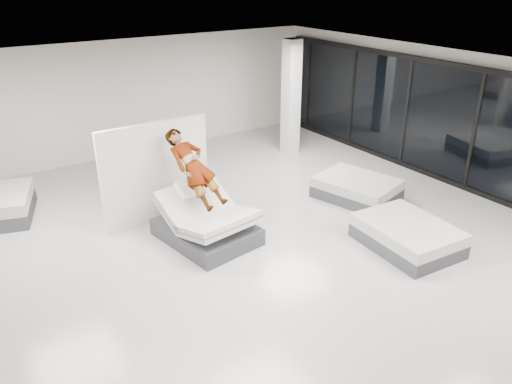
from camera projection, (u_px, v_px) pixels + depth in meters
room at (266, 182)px, 8.46m from camera, size 14.00×14.04×3.20m
hero_bed at (206, 223)px, 9.75m from camera, size 1.68×2.08×1.13m
person at (195, 179)px, 9.61m from camera, size 0.87×1.61×1.62m
remote at (215, 192)px, 9.61m from camera, size 0.07×0.15×0.08m
divider_panel at (156, 173)px, 10.26m from camera, size 2.35×0.16×2.14m
flat_bed_right_far at (357, 188)px, 11.58m from camera, size 1.72×2.04×0.48m
flat_bed_right_near at (407, 235)px, 9.54m from camera, size 1.50×1.92×0.50m
column at (291, 98)px, 13.90m from camera, size 0.40×0.40×3.20m
storefront_glazing at (475, 132)px, 11.53m from camera, size 0.12×13.40×2.92m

